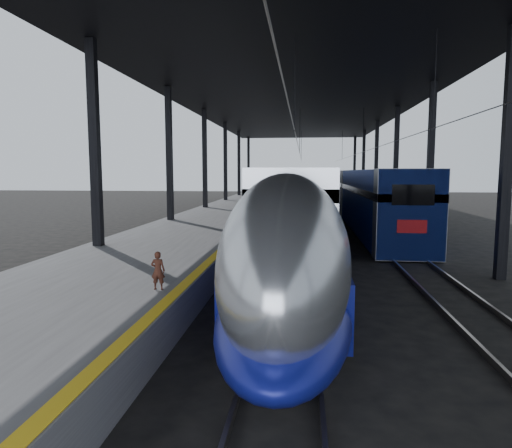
# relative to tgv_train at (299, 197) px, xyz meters

# --- Properties ---
(ground) EXTENTS (160.00, 160.00, 0.00)m
(ground) POSITION_rel_tgv_train_xyz_m (-2.00, -25.04, -1.90)
(ground) COLOR black
(ground) RESTS_ON ground
(platform) EXTENTS (6.00, 80.00, 1.00)m
(platform) POSITION_rel_tgv_train_xyz_m (-5.50, -5.04, -1.40)
(platform) COLOR #4C4C4F
(platform) RESTS_ON ground
(yellow_strip) EXTENTS (0.30, 80.00, 0.01)m
(yellow_strip) POSITION_rel_tgv_train_xyz_m (-2.70, -5.04, -0.89)
(yellow_strip) COLOR gold
(yellow_strip) RESTS_ON platform
(rails) EXTENTS (6.52, 80.00, 0.16)m
(rails) POSITION_rel_tgv_train_xyz_m (2.50, -5.04, -1.82)
(rails) COLOR slate
(rails) RESTS_ON ground
(canopy) EXTENTS (18.00, 75.00, 9.47)m
(canopy) POSITION_rel_tgv_train_xyz_m (-0.10, -5.04, 7.22)
(canopy) COLOR black
(canopy) RESTS_ON ground
(tgv_train) EXTENTS (2.83, 65.20, 4.05)m
(tgv_train) POSITION_rel_tgv_train_xyz_m (0.00, 0.00, 0.00)
(tgv_train) COLOR #AFB2B6
(tgv_train) RESTS_ON ground
(second_train) EXTENTS (2.96, 56.05, 4.08)m
(second_train) POSITION_rel_tgv_train_xyz_m (5.00, 9.90, 0.17)
(second_train) COLOR navy
(second_train) RESTS_ON ground
(child) EXTENTS (0.36, 0.24, 0.97)m
(child) POSITION_rel_tgv_train_xyz_m (-3.22, -26.52, -0.41)
(child) COLOR #462217
(child) RESTS_ON platform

